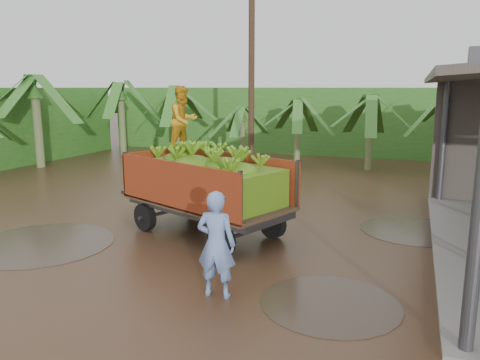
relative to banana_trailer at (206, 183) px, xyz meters
name	(u,v)px	position (x,y,z in m)	size (l,w,h in m)	color
ground	(218,235)	(0.30, 0.02, -1.30)	(100.00, 100.00, 0.00)	black
hedge_north	(296,120)	(-1.70, 16.02, 0.50)	(22.00, 3.00, 3.60)	#2D661E
banana_trailer	(206,183)	(0.00, 0.00, 0.00)	(5.81, 3.48, 3.66)	#B93B1A
man_blue	(216,244)	(1.65, -3.19, -0.35)	(0.69, 0.46, 1.90)	#6A86C1
utility_pole	(251,80)	(-1.39, 7.41, 2.61)	(1.20, 0.24, 7.70)	#47301E
banana_plants	(152,130)	(-5.41, 6.48, 0.58)	(24.94, 20.96, 4.33)	#2D661E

